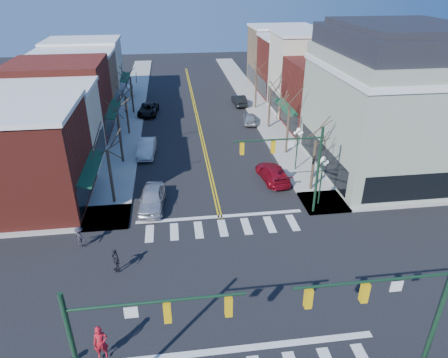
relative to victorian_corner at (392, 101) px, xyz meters
name	(u,v)px	position (x,y,z in m)	size (l,w,h in m)	color
ground	(236,285)	(-16.50, -14.50, -6.66)	(160.00, 160.00, 0.00)	black
sidewalk_left	(121,158)	(-25.25, 5.50, -6.58)	(3.50, 70.00, 0.15)	#9E9B93
sidewalk_right	(287,149)	(-7.75, 5.50, -6.58)	(3.50, 70.00, 0.15)	#9E9B93
bldg_left_brick_a	(16,160)	(-32.00, -2.75, -2.66)	(10.00, 8.50, 8.00)	maroon
bldg_left_stucco_a	(43,129)	(-32.00, 5.00, -2.91)	(10.00, 7.00, 7.50)	beige
bldg_left_brick_b	(61,100)	(-32.00, 13.00, -2.41)	(10.00, 9.00, 8.50)	maroon
bldg_left_tan	(76,85)	(-32.00, 21.25, -2.76)	(10.00, 7.50, 7.80)	#937251
bldg_left_stucco_b	(86,71)	(-32.00, 29.00, -2.56)	(10.00, 8.00, 8.20)	beige
bldg_right_brick_a	(331,96)	(-1.00, 11.25, -2.66)	(10.00, 8.50, 8.00)	maroon
bldg_right_stucco	(311,73)	(-1.00, 19.00, -1.66)	(10.00, 7.00, 10.00)	beige
bldg_right_brick_b	(294,67)	(-1.00, 26.50, -2.41)	(10.00, 8.00, 8.50)	maroon
bldg_right_tan	(281,56)	(-1.00, 34.50, -2.16)	(10.00, 8.00, 9.00)	#937251
victorian_corner	(392,101)	(0.00, 0.00, 0.00)	(12.25, 14.25, 13.30)	#939D88
traffic_mast_near_left	(123,339)	(-22.05, -21.90, -1.95)	(6.60, 0.28, 7.20)	#14331E
traffic_mast_near_right	(400,309)	(-10.95, -21.90, -1.95)	(6.60, 0.28, 7.20)	#14331E
traffic_mast_far_right	(295,160)	(-10.95, -7.10, -1.95)	(6.60, 0.28, 7.20)	#14331E
lamppost_corner	(322,173)	(-8.30, -6.00, -3.70)	(0.36, 0.36, 4.33)	#14331E
lamppost_midblock	(298,142)	(-8.30, 0.50, -3.70)	(0.36, 0.36, 4.33)	#14331E
tree_left_a	(111,177)	(-24.90, -3.50, -4.28)	(0.24, 0.24, 4.76)	#382B21
tree_left_b	(120,139)	(-24.90, 4.50, -4.14)	(0.24, 0.24, 5.04)	#382B21
tree_left_c	(127,116)	(-24.90, 12.50, -4.38)	(0.24, 0.24, 4.55)	#382B21
tree_left_d	(132,95)	(-24.90, 20.50, -4.21)	(0.24, 0.24, 4.90)	#382B21
tree_right_a	(313,166)	(-8.10, -3.50, -4.35)	(0.24, 0.24, 4.62)	#382B21
tree_right_b	(288,130)	(-8.10, 4.50, -4.07)	(0.24, 0.24, 5.18)	#382B21
tree_right_c	(269,109)	(-8.10, 12.50, -4.24)	(0.24, 0.24, 4.83)	#382B21
tree_right_d	(256,91)	(-8.10, 20.50, -4.17)	(0.24, 0.24, 4.97)	#382B21
car_left_near	(152,199)	(-21.76, -4.62, -5.84)	(1.93, 4.80, 1.64)	silver
car_left_mid	(146,148)	(-22.61, 6.11, -5.88)	(1.64, 4.72, 1.55)	silver
car_left_far	(148,109)	(-22.90, 19.70, -5.95)	(2.34, 5.08, 1.41)	black
car_right_near	(273,173)	(-10.96, -1.20, -5.92)	(2.06, 5.06, 1.47)	maroon
car_right_mid	(250,118)	(-10.10, 14.35, -5.97)	(1.62, 4.02, 1.37)	#AEAEB3
car_right_far	(239,100)	(-10.10, 22.24, -5.92)	(1.56, 4.46, 1.47)	black
pedestrian_red_a	(101,343)	(-23.80, -18.76, -5.55)	(0.70, 0.46, 1.91)	#AA121F
pedestrian_dark_a	(116,260)	(-23.80, -12.27, -5.71)	(0.93, 0.39, 1.59)	black
pedestrian_dark_b	(80,237)	(-26.50, -9.34, -5.75)	(0.98, 0.57, 1.52)	black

